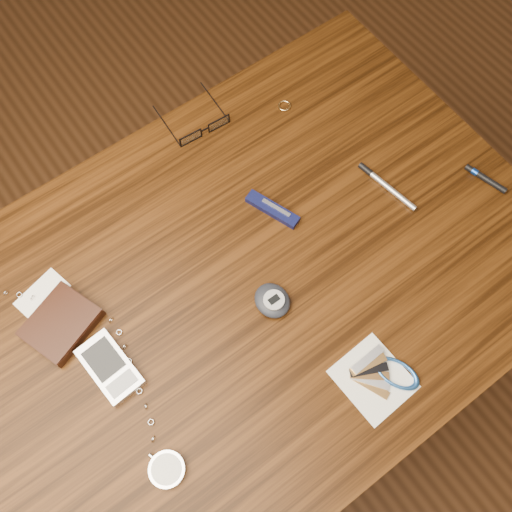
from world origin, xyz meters
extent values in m
plane|color=#472814|center=(0.00, 0.00, 0.00)|extent=(3.80, 3.80, 0.00)
cube|color=#3A1D09|center=(0.00, 0.00, 0.73)|extent=(1.00, 0.70, 0.03)
cylinder|color=#4C2814|center=(0.45, -0.30, 0.36)|extent=(0.05, 0.05, 0.71)
cylinder|color=#4C2814|center=(-0.45, 0.30, 0.36)|extent=(0.05, 0.05, 0.71)
cylinder|color=#4C2814|center=(0.45, 0.30, 0.36)|extent=(0.05, 0.05, 0.71)
cube|color=black|center=(-0.27, 0.11, 0.76)|extent=(0.13, 0.12, 0.02)
cube|color=black|center=(-0.27, 0.11, 0.77)|extent=(0.12, 0.11, 0.00)
cube|color=white|center=(-0.28, 0.17, 0.75)|extent=(0.09, 0.07, 0.00)
cube|color=black|center=(0.08, 0.27, 0.76)|extent=(0.04, 0.00, 0.02)
cube|color=silver|center=(0.08, 0.27, 0.76)|extent=(0.04, 0.00, 0.02)
cylinder|color=black|center=(0.06, 0.33, 0.75)|extent=(0.01, 0.10, 0.00)
cube|color=black|center=(0.13, 0.27, 0.76)|extent=(0.04, 0.00, 0.02)
cube|color=silver|center=(0.13, 0.27, 0.76)|extent=(0.04, 0.00, 0.02)
cylinder|color=black|center=(0.16, 0.32, 0.75)|extent=(0.01, 0.10, 0.00)
cube|color=black|center=(0.10, 0.27, 0.76)|extent=(0.01, 0.00, 0.00)
torus|color=#E4B569|center=(0.26, 0.24, 0.75)|extent=(0.03, 0.03, 0.00)
cylinder|color=silver|center=(-0.26, -0.17, 0.76)|extent=(0.05, 0.05, 0.01)
cylinder|color=silver|center=(-0.26, -0.17, 0.76)|extent=(0.04, 0.04, 0.00)
cylinder|color=silver|center=(-0.26, -0.14, 0.76)|extent=(0.01, 0.01, 0.01)
torus|color=silver|center=(-0.25, -0.12, 0.75)|extent=(0.01, 0.01, 0.01)
torus|color=silver|center=(-0.24, -0.10, 0.75)|extent=(0.01, 0.01, 0.00)
torus|color=silver|center=(-0.23, -0.07, 0.75)|extent=(0.01, 0.01, 0.01)
torus|color=silver|center=(-0.23, -0.05, 0.75)|extent=(0.01, 0.01, 0.00)
torus|color=silver|center=(-0.23, -0.03, 0.75)|extent=(0.01, 0.01, 0.01)
torus|color=silver|center=(-0.22, 0.00, 0.75)|extent=(0.01, 0.01, 0.00)
torus|color=silver|center=(-0.21, 0.02, 0.75)|extent=(0.01, 0.00, 0.01)
torus|color=silver|center=(-0.21, 0.05, 0.75)|extent=(0.01, 0.01, 0.00)
torus|color=silver|center=(-0.21, 0.07, 0.75)|extent=(0.01, 0.01, 0.01)
torus|color=silver|center=(-0.22, 0.09, 0.75)|extent=(0.01, 0.01, 0.00)
torus|color=silver|center=(-0.23, 0.11, 0.75)|extent=(0.01, 0.01, 0.01)
torus|color=silver|center=(-0.24, 0.13, 0.75)|extent=(0.01, 0.01, 0.00)
torus|color=silver|center=(-0.26, 0.14, 0.75)|extent=(0.01, 0.01, 0.01)
torus|color=silver|center=(-0.28, 0.16, 0.75)|extent=(0.01, 0.01, 0.00)
torus|color=silver|center=(-0.29, 0.17, 0.75)|extent=(0.01, 0.01, 0.01)
torus|color=silver|center=(-0.30, 0.19, 0.75)|extent=(0.01, 0.01, 0.00)
torus|color=silver|center=(-0.32, 0.21, 0.75)|extent=(0.01, 0.00, 0.01)
cube|color=silver|center=(-0.25, 0.01, 0.76)|extent=(0.06, 0.11, 0.01)
cube|color=black|center=(-0.25, 0.02, 0.77)|extent=(0.05, 0.06, 0.00)
cube|color=#93949A|center=(-0.24, -0.03, 0.76)|extent=(0.04, 0.03, 0.00)
ellipsoid|color=black|center=(0.01, -0.05, 0.76)|extent=(0.05, 0.06, 0.02)
cylinder|color=#9B9EA3|center=(0.01, -0.06, 0.77)|extent=(0.03, 0.03, 0.00)
cube|color=black|center=(0.01, -0.06, 0.77)|extent=(0.02, 0.01, 0.00)
cube|color=white|center=(0.06, -0.24, 0.75)|extent=(0.10, 0.11, 0.00)
torus|color=#275EB0|center=(0.09, -0.25, 0.76)|extent=(0.08, 0.08, 0.01)
cube|color=#9E6F38|center=(0.05, -0.25, 0.75)|extent=(0.03, 0.06, 0.00)
cube|color=silver|center=(0.05, -0.24, 0.75)|extent=(0.04, 0.05, 0.00)
cube|color=olive|center=(0.06, -0.23, 0.76)|extent=(0.05, 0.05, 0.00)
cube|color=black|center=(0.06, -0.23, 0.76)|extent=(0.06, 0.04, 0.00)
cube|color=#9E6F38|center=(0.07, -0.22, 0.76)|extent=(0.06, 0.02, 0.00)
cube|color=silver|center=(0.07, -0.21, 0.76)|extent=(0.06, 0.02, 0.00)
cube|color=#0C0E3A|center=(0.11, 0.08, 0.76)|extent=(0.05, 0.10, 0.01)
cube|color=silver|center=(0.11, 0.07, 0.76)|extent=(0.02, 0.05, 0.00)
cylinder|color=silver|center=(0.29, 0.00, 0.75)|extent=(0.03, 0.12, 0.01)
cylinder|color=black|center=(0.29, 0.04, 0.75)|extent=(0.01, 0.03, 0.01)
cylinder|color=black|center=(0.44, -0.09, 0.76)|extent=(0.03, 0.08, 0.01)
cylinder|color=#163FA8|center=(0.44, -0.07, 0.76)|extent=(0.01, 0.01, 0.01)
camera|label=1|loc=(-0.18, -0.27, 1.60)|focal=40.00mm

